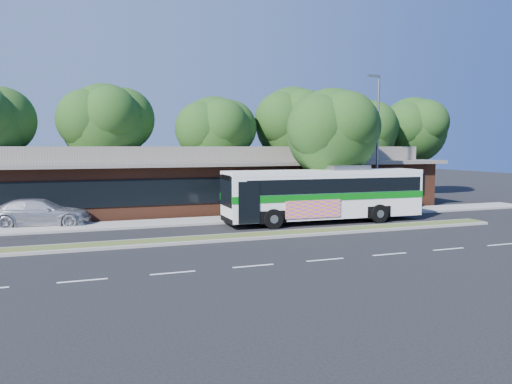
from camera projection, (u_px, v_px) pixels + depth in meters
The scene contains 13 objects.
ground at pixel (277, 238), 24.24m from camera, with size 120.00×120.00×0.00m, color black.
median_strip at pixel (272, 234), 24.80m from camera, with size 26.00×1.10×0.15m, color #435524.
sidewalk at pixel (237, 219), 30.23m from camera, with size 44.00×2.60×0.12m, color gray.
plaza_building at pixel (209, 179), 36.21m from camera, with size 33.20×11.20×4.45m.
lamp_post at pixel (377, 140), 32.67m from camera, with size 0.93×0.18×9.07m.
tree_bg_b at pixel (111, 123), 36.57m from camera, with size 6.69×6.00×9.00m.
tree_bg_c at pixel (219, 132), 38.38m from camera, with size 6.24×5.60×8.26m.
tree_bg_d at pixel (297, 123), 41.65m from camera, with size 6.91×6.20×9.37m.
tree_bg_e at pixel (365, 131), 42.80m from camera, with size 6.47×5.80×8.50m.
tree_bg_f at pixel (416, 129), 45.76m from camera, with size 6.69×6.00×8.92m.
transit_bus at pixel (325, 191), 29.19m from camera, with size 11.97×2.97×3.34m.
sedan at pixel (40, 212), 27.73m from camera, with size 2.19×5.39×1.57m, color silver.
sidewalk_tree at pixel (337, 131), 31.29m from camera, with size 6.26×5.61×8.06m.
Camera 1 is at (-9.12, -22.16, 4.42)m, focal length 35.00 mm.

